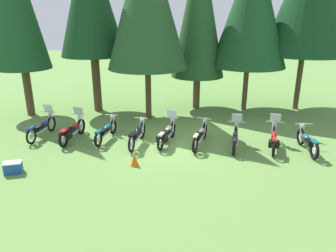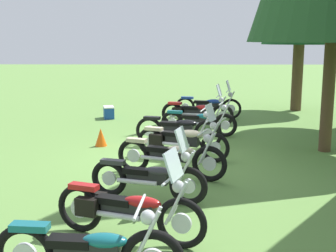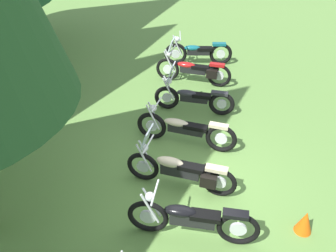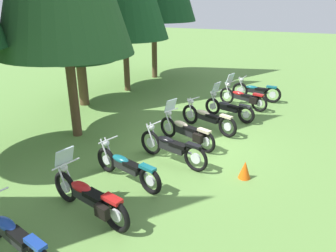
{
  "view_description": "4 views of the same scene",
  "coord_description": "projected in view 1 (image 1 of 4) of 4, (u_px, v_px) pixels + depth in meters",
  "views": [
    {
      "loc": [
        -0.62,
        -12.8,
        5.36
      ],
      "look_at": [
        0.0,
        0.48,
        0.7
      ],
      "focal_mm": 33.97,
      "sensor_mm": 36.0,
      "label": 1
    },
    {
      "loc": [
        10.49,
        -0.01,
        2.84
      ],
      "look_at": [
        0.39,
        -0.15,
        0.89
      ],
      "focal_mm": 48.76,
      "sensor_mm": 36.0,
      "label": 2
    },
    {
      "loc": [
        -5.75,
        0.85,
        5.6
      ],
      "look_at": [
        0.83,
        0.37,
        0.94
      ],
      "focal_mm": 40.26,
      "sensor_mm": 36.0,
      "label": 3
    },
    {
      "loc": [
        -8.77,
        -3.13,
        4.36
      ],
      "look_at": [
        -0.23,
        0.73,
        0.6
      ],
      "focal_mm": 34.07,
      "sensor_mm": 36.0,
      "label": 4
    }
  ],
  "objects": [
    {
      "name": "ground_plane",
      "position": [
        168.0,
        145.0,
        13.87
      ],
      "size": [
        80.0,
        80.0,
        0.0
      ],
      "primitive_type": "plane",
      "color": "#608C42"
    },
    {
      "name": "motorcycle_0",
      "position": [
        42.0,
        127.0,
        14.64
      ],
      "size": [
        0.84,
        2.36,
        1.37
      ],
      "rotation": [
        0.0,
        0.0,
        1.34
      ],
      "color": "black",
      "rests_on": "ground_plane"
    },
    {
      "name": "motorcycle_1",
      "position": [
        72.0,
        130.0,
        14.21
      ],
      "size": [
        0.93,
        2.37,
        1.39
      ],
      "rotation": [
        0.0,
        0.0,
        1.33
      ],
      "color": "black",
      "rests_on": "ground_plane"
    },
    {
      "name": "motorcycle_2",
      "position": [
        106.0,
        131.0,
        14.29
      ],
      "size": [
        0.86,
        2.25,
        1.0
      ],
      "rotation": [
        0.0,
        0.0,
        1.29
      ],
      "color": "black",
      "rests_on": "ground_plane"
    },
    {
      "name": "motorcycle_3",
      "position": [
        137.0,
        134.0,
        13.77
      ],
      "size": [
        0.8,
        2.31,
        1.03
      ],
      "rotation": [
        0.0,
        0.0,
        1.32
      ],
      "color": "black",
      "rests_on": "ground_plane"
    },
    {
      "name": "motorcycle_4",
      "position": [
        167.0,
        133.0,
        13.86
      ],
      "size": [
        1.02,
        2.2,
        1.36
      ],
      "rotation": [
        0.0,
        0.0,
        1.2
      ],
      "color": "black",
      "rests_on": "ground_plane"
    },
    {
      "name": "motorcycle_5",
      "position": [
        200.0,
        135.0,
        13.72
      ],
      "size": [
        1.07,
        2.3,
        1.02
      ],
      "rotation": [
        0.0,
        0.0,
        1.19
      ],
      "color": "black",
      "rests_on": "ground_plane"
    },
    {
      "name": "motorcycle_6",
      "position": [
        235.0,
        138.0,
        13.44
      ],
      "size": [
        0.89,
        2.11,
        1.35
      ],
      "rotation": [
        0.0,
        0.0,
        1.28
      ],
      "color": "black",
      "rests_on": "ground_plane"
    },
    {
      "name": "motorcycle_7",
      "position": [
        274.0,
        139.0,
        13.27
      ],
      "size": [
        1.02,
        2.21,
        1.37
      ],
      "rotation": [
        0.0,
        0.0,
        1.23
      ],
      "color": "black",
      "rests_on": "ground_plane"
    },
    {
      "name": "motorcycle_8",
      "position": [
        307.0,
        141.0,
        13.05
      ],
      "size": [
        0.76,
        2.24,
        1.03
      ],
      "rotation": [
        0.0,
        0.0,
        1.49
      ],
      "color": "black",
      "rests_on": "ground_plane"
    },
    {
      "name": "pine_tree_3",
      "position": [
        199.0,
        8.0,
        17.52
      ],
      "size": [
        3.07,
        3.07,
        9.52
      ],
      "color": "brown",
      "rests_on": "ground_plane"
    },
    {
      "name": "pine_tree_4",
      "position": [
        252.0,
        6.0,
        17.11
      ],
      "size": [
        4.2,
        4.2,
        9.12
      ],
      "color": "brown",
      "rests_on": "ground_plane"
    },
    {
      "name": "picnic_cooler",
      "position": [
        13.0,
        168.0,
        11.32
      ],
      "size": [
        0.67,
        0.48,
        0.43
      ],
      "color": "#19479E",
      "rests_on": "ground_plane"
    },
    {
      "name": "traffic_cone",
      "position": [
        134.0,
        160.0,
        11.88
      ],
      "size": [
        0.32,
        0.32,
        0.48
      ],
      "primitive_type": "cone",
      "color": "#EA590F",
      "rests_on": "ground_plane"
    }
  ]
}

